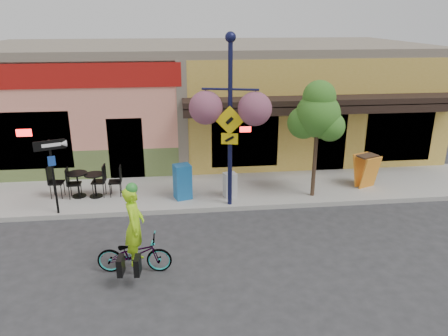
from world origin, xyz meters
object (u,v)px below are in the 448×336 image
at_px(building, 203,97).
at_px(one_way_sign, 54,177).
at_px(lamp_post, 230,123).
at_px(street_tree, 316,139).
at_px(newspaper_box_grey, 230,185).
at_px(cyclist_rider, 135,236).
at_px(newspaper_box_blue, 183,182).
at_px(bicycle, 134,254).

bearing_deg(building, one_way_sign, -124.77).
xyz_separation_m(lamp_post, street_tree, (2.72, 0.37, -0.68)).
bearing_deg(street_tree, newspaper_box_grey, 175.78).
distance_m(cyclist_rider, newspaper_box_blue, 3.99).
distance_m(one_way_sign, newspaper_box_blue, 3.76).
bearing_deg(newspaper_box_blue, bicycle, -124.37).
relative_size(cyclist_rider, newspaper_box_grey, 2.32).
bearing_deg(newspaper_box_grey, bicycle, -140.59).
distance_m(lamp_post, street_tree, 2.83).
relative_size(cyclist_rider, street_tree, 0.50).
bearing_deg(one_way_sign, bicycle, -72.49).
xyz_separation_m(building, street_tree, (3.03, -6.41, -0.24)).
height_order(newspaper_box_grey, street_tree, street_tree).
bearing_deg(cyclist_rider, street_tree, -51.09).
relative_size(newspaper_box_blue, street_tree, 0.30).
xyz_separation_m(building, cyclist_rider, (-2.26, -9.98, -1.33)).
bearing_deg(newspaper_box_grey, cyclist_rider, -140.08).
bearing_deg(one_way_sign, building, 34.70).
bearing_deg(bicycle, newspaper_box_grey, -30.70).
bearing_deg(street_tree, bicycle, -146.25).
distance_m(building, cyclist_rider, 10.32).
bearing_deg(lamp_post, bicycle, -116.25).
distance_m(building, newspaper_box_blue, 6.45).
distance_m(cyclist_rider, lamp_post, 4.47).
height_order(bicycle, newspaper_box_grey, newspaper_box_grey).
relative_size(newspaper_box_blue, newspaper_box_grey, 1.39).
relative_size(building, bicycle, 10.66).
xyz_separation_m(lamp_post, one_way_sign, (-5.07, -0.07, -1.43)).
height_order(cyclist_rider, street_tree, street_tree).
relative_size(one_way_sign, newspaper_box_grey, 2.79).
bearing_deg(lamp_post, newspaper_box_grey, 95.25).
height_order(lamp_post, newspaper_box_blue, lamp_post).
height_order(one_way_sign, newspaper_box_grey, one_way_sign).
bearing_deg(lamp_post, newspaper_box_blue, 169.46).
bearing_deg(street_tree, cyclist_rider, -146.00).
height_order(one_way_sign, street_tree, street_tree).
relative_size(lamp_post, street_tree, 1.36).
distance_m(building, street_tree, 7.10).
relative_size(bicycle, street_tree, 0.46).
xyz_separation_m(building, bicycle, (-2.31, -9.98, -1.80)).
distance_m(building, newspaper_box_grey, 6.46).
distance_m(bicycle, newspaper_box_blue, 4.01).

